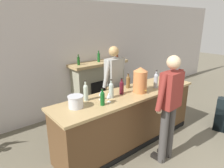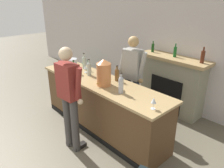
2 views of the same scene
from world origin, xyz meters
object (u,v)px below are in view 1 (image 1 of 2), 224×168
(wine_bottle_cabernet_heavy, at_px, (86,92))
(wine_glass_mid_counter, at_px, (178,76))
(person_customer, at_px, (169,105))
(wine_bottle_chardonnay_pale, at_px, (122,87))
(fireplace_stone, at_px, (99,85))
(wine_bottle_rose_blush, at_px, (156,80))
(wine_bottle_burgundy_dark, at_px, (128,81))
(wine_glass_front_right, at_px, (109,96))
(wine_bottle_riesling_slim, at_px, (102,98))
(wine_glass_near_bucket, at_px, (101,93))
(wine_bottle_merlot_tall, at_px, (111,90))
(ice_bucket_steel, at_px, (76,102))
(person_bartender, at_px, (114,84))
(copper_dispenser, at_px, (140,80))

(wine_bottle_cabernet_heavy, xyz_separation_m, wine_glass_mid_counter, (2.12, -0.35, -0.03))
(person_customer, relative_size, wine_bottle_chardonnay_pale, 6.14)
(fireplace_stone, relative_size, wine_bottle_rose_blush, 4.61)
(wine_bottle_cabernet_heavy, distance_m, wine_glass_mid_counter, 2.15)
(wine_bottle_burgundy_dark, xyz_separation_m, wine_glass_front_right, (-0.74, -0.32, -0.02))
(wine_bottle_riesling_slim, distance_m, wine_bottle_chardonnay_pale, 0.60)
(person_customer, relative_size, wine_glass_front_right, 10.91)
(person_customer, relative_size, wine_bottle_riesling_slim, 6.50)
(wine_glass_near_bucket, bearing_deg, wine_glass_mid_counter, -6.77)
(fireplace_stone, height_order, wine_bottle_burgundy_dark, fireplace_stone)
(wine_bottle_burgundy_dark, height_order, wine_glass_near_bucket, wine_bottle_burgundy_dark)
(person_customer, relative_size, wine_bottle_merlot_tall, 5.52)
(fireplace_stone, bearing_deg, person_customer, -98.49)
(ice_bucket_steel, xyz_separation_m, wine_glass_front_right, (0.52, -0.15, 0.02))
(fireplace_stone, relative_size, wine_bottle_burgundy_dark, 5.44)
(person_customer, xyz_separation_m, wine_glass_mid_counter, (1.19, 0.63, 0.14))
(fireplace_stone, relative_size, person_customer, 0.88)
(fireplace_stone, xyz_separation_m, ice_bucket_steel, (-1.57, -1.59, 0.47))
(person_customer, height_order, wine_bottle_chardonnay_pale, person_customer)
(wine_bottle_burgundy_dark, xyz_separation_m, wine_bottle_merlot_tall, (-0.59, -0.20, 0.02))
(fireplace_stone, bearing_deg, person_bartender, -107.51)
(ice_bucket_steel, bearing_deg, wine_glass_front_right, -16.36)
(person_bartender, bearing_deg, wine_glass_front_right, -134.22)
(wine_bottle_riesling_slim, height_order, wine_glass_near_bucket, wine_bottle_riesling_slim)
(wine_bottle_rose_blush, xyz_separation_m, wine_glass_near_bucket, (-1.21, 0.18, -0.05))
(ice_bucket_steel, distance_m, wine_bottle_rose_blush, 1.71)
(person_bartender, bearing_deg, fireplace_stone, 72.49)
(person_bartender, bearing_deg, wine_bottle_merlot_tall, -132.89)
(person_customer, xyz_separation_m, copper_dispenser, (0.05, 0.69, 0.25))
(wine_bottle_burgundy_dark, height_order, wine_bottle_merlot_tall, wine_bottle_merlot_tall)
(wine_glass_front_right, bearing_deg, person_bartender, 45.78)
(wine_bottle_cabernet_heavy, bearing_deg, wine_glass_front_right, -49.59)
(fireplace_stone, distance_m, wine_bottle_burgundy_dark, 1.54)
(wine_bottle_chardonnay_pale, bearing_deg, wine_glass_near_bucket, 177.61)
(person_bartender, relative_size, wine_bottle_burgundy_dark, 6.14)
(wine_bottle_rose_blush, distance_m, wine_glass_mid_counter, 0.70)
(fireplace_stone, distance_m, wine_bottle_merlot_tall, 1.92)
(fireplace_stone, relative_size, ice_bucket_steel, 6.58)
(copper_dispenser, relative_size, wine_bottle_burgundy_dark, 1.62)
(person_customer, bearing_deg, wine_bottle_riesling_slim, 142.16)
(person_bartender, bearing_deg, person_customer, -91.95)
(wine_bottle_chardonnay_pale, relative_size, wine_glass_front_right, 1.78)
(person_customer, bearing_deg, person_bartender, 88.05)
(wine_bottle_cabernet_heavy, bearing_deg, person_customer, -46.41)
(copper_dispenser, bearing_deg, wine_glass_front_right, -179.51)
(wine_glass_front_right, bearing_deg, wine_bottle_burgundy_dark, 23.66)
(copper_dispenser, xyz_separation_m, wine_bottle_burgundy_dark, (0.00, 0.32, -0.11))
(wine_bottle_merlot_tall, height_order, wine_glass_near_bucket, wine_bottle_merlot_tall)
(wine_bottle_chardonnay_pale, xyz_separation_m, wine_glass_near_bucket, (-0.45, 0.02, -0.03))
(ice_bucket_steel, height_order, wine_bottle_merlot_tall, wine_bottle_merlot_tall)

